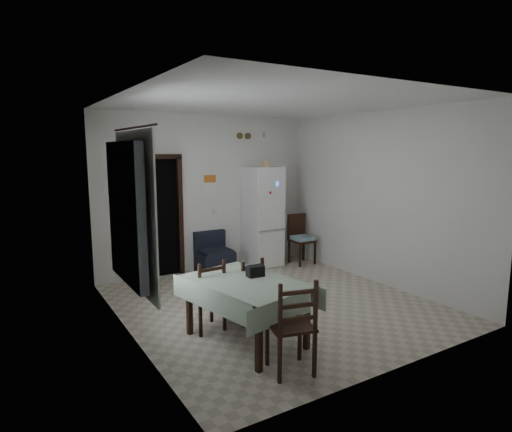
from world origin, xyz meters
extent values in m
plane|color=#BCB09A|center=(0.00, 0.00, 0.00)|extent=(4.50, 4.50, 0.00)
cube|color=black|center=(-1.05, 2.46, 1.05)|extent=(0.90, 0.45, 2.10)
cube|color=black|center=(-1.54, 2.22, 1.05)|extent=(0.08, 0.10, 2.18)
cube|color=black|center=(-0.56, 2.22, 1.05)|extent=(0.08, 0.10, 2.18)
cube|color=black|center=(-1.05, 2.22, 2.14)|extent=(1.06, 0.10, 0.08)
cube|color=silver|center=(-2.15, -0.20, 1.55)|extent=(0.10, 1.20, 1.60)
cube|color=silver|center=(-2.04, -0.20, 1.55)|extent=(0.02, 1.45, 1.85)
cylinder|color=black|center=(-2.03, -0.20, 2.50)|extent=(0.02, 1.60, 0.02)
cube|color=white|center=(0.05, 2.24, 1.62)|extent=(0.28, 0.02, 0.40)
cube|color=orange|center=(0.05, 2.23, 1.72)|extent=(0.24, 0.01, 0.14)
cube|color=beige|center=(0.15, 2.24, 1.10)|extent=(0.08, 0.02, 0.12)
cylinder|color=brown|center=(0.70, 2.23, 2.52)|extent=(0.12, 0.03, 0.12)
cylinder|color=brown|center=(0.88, 2.23, 2.52)|extent=(0.12, 0.03, 0.12)
cube|color=white|center=(1.35, 2.21, 2.55)|extent=(0.25, 0.07, 0.09)
cone|color=tan|center=(1.03, 1.83, 2.02)|extent=(0.21, 0.21, 0.17)
cube|color=black|center=(-0.80, -0.79, 0.82)|extent=(0.21, 0.13, 0.13)
camera|label=1|loc=(-3.39, -5.03, 2.26)|focal=30.00mm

